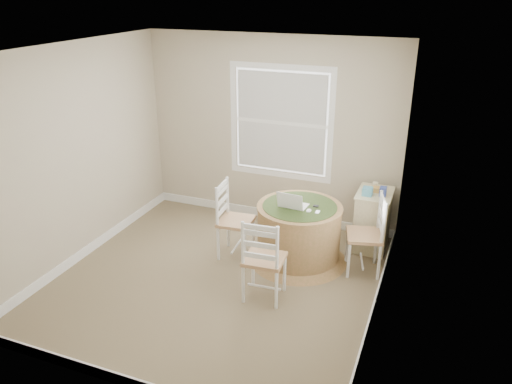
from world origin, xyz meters
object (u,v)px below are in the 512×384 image
at_px(chair_left, 236,221).
at_px(chair_near, 264,259).
at_px(round_table, 299,231).
at_px(chair_right, 364,235).
at_px(laptop, 293,204).
at_px(corner_chest, 372,220).

height_order(chair_left, chair_near, same).
height_order(round_table, chair_right, chair_right).
height_order(laptop, corner_chest, laptop).
bearing_deg(corner_chest, chair_left, -152.06).
bearing_deg(laptop, chair_right, -169.99).
bearing_deg(chair_right, laptop, -98.78).
xyz_separation_m(chair_right, corner_chest, (-0.00, 0.62, -0.09)).
distance_m(chair_right, corner_chest, 0.63).
bearing_deg(laptop, round_table, -140.97).
distance_m(chair_near, laptop, 0.89).
xyz_separation_m(chair_near, chair_right, (0.90, 0.93, 0.00)).
xyz_separation_m(chair_near, laptop, (0.04, 0.84, 0.29)).
distance_m(round_table, laptop, 0.37).
xyz_separation_m(round_table, chair_near, (-0.12, -0.89, 0.07)).
relative_size(chair_left, corner_chest, 1.23).
relative_size(chair_left, laptop, 2.81).
distance_m(chair_left, corner_chest, 1.75).
xyz_separation_m(round_table, laptop, (-0.07, -0.05, 0.36)).
xyz_separation_m(round_table, chair_left, (-0.76, -0.17, 0.07)).
bearing_deg(chair_near, chair_left, -52.43).
relative_size(laptop, corner_chest, 0.44).
distance_m(laptop, corner_chest, 1.17).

